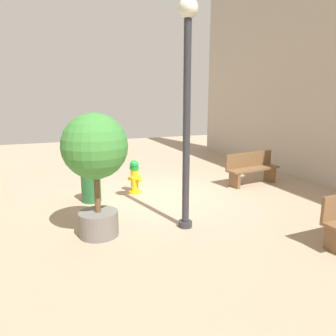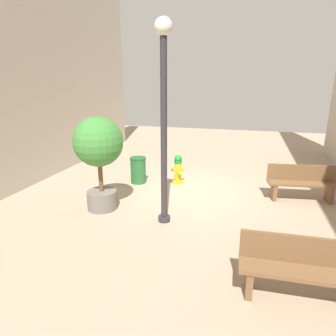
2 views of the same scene
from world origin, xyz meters
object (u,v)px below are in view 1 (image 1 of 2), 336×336
object	(u,v)px
street_lamp	(187,94)
planter_tree	(95,157)
fire_hydrant	(135,177)
bench_near	(252,168)
trash_bin	(91,186)

from	to	relation	value
street_lamp	planter_tree	bearing A→B (deg)	-8.32
planter_tree	street_lamp	xyz separation A→B (m)	(-1.70, 0.25, 1.11)
fire_hydrant	bench_near	bearing A→B (deg)	173.00
bench_near	fire_hydrant	bearing A→B (deg)	-7.00
fire_hydrant	planter_tree	xyz separation A→B (m)	(1.39, 2.39, 1.06)
fire_hydrant	bench_near	size ratio (longest dim) A/B	0.50
fire_hydrant	bench_near	xyz separation A→B (m)	(-3.52, 0.43, 0.04)
fire_hydrant	trash_bin	xyz separation A→B (m)	(1.22, 0.30, -0.05)
bench_near	trash_bin	bearing A→B (deg)	-1.58
bench_near	planter_tree	distance (m)	5.39
planter_tree	trash_bin	world-z (taller)	planter_tree
fire_hydrant	trash_bin	world-z (taller)	fire_hydrant
fire_hydrant	bench_near	world-z (taller)	bench_near
bench_near	street_lamp	world-z (taller)	street_lamp
street_lamp	trash_bin	size ratio (longest dim) A/B	5.23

